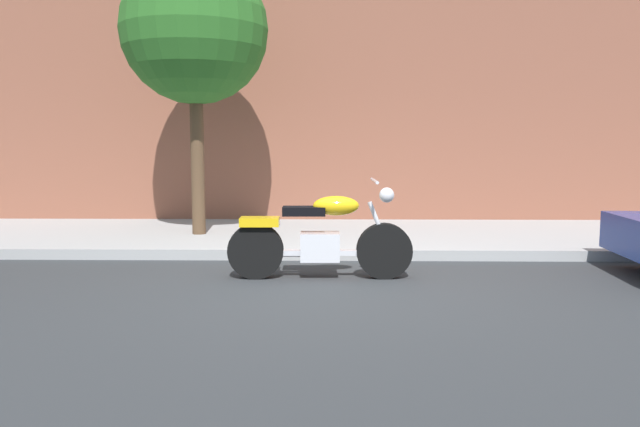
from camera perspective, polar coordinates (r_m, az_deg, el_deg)
ground_plane at (r=6.59m, az=0.80°, el=-6.86°), size 60.00×60.00×0.00m
sidewalk at (r=9.66m, az=0.89°, el=-2.16°), size 23.11×3.32×0.14m
building_facade at (r=11.63m, az=0.95°, el=16.33°), size 23.11×0.50×7.03m
motorcycle at (r=6.93m, az=-0.01°, el=-2.40°), size 2.09×0.70×1.13m
street_tree at (r=9.71m, az=-11.58°, el=16.28°), size 2.20×2.20×4.32m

